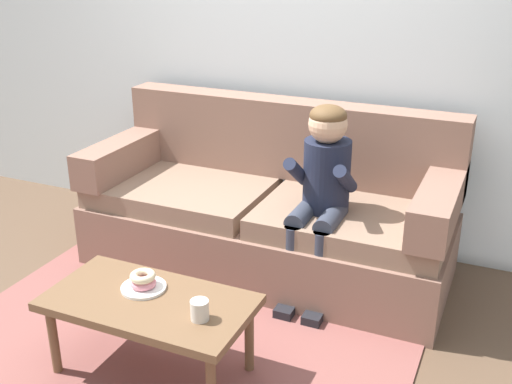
{
  "coord_description": "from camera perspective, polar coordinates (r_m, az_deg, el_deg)",
  "views": [
    {
      "loc": [
        1.43,
        -2.34,
        1.89
      ],
      "look_at": [
        0.19,
        0.45,
        0.65
      ],
      "focal_mm": 43.17,
      "sensor_mm": 36.0,
      "label": 1
    }
  ],
  "objects": [
    {
      "name": "couch",
      "position": [
        3.78,
        1.3,
        -1.89
      ],
      "size": [
        2.19,
        0.9,
        0.99
      ],
      "color": "#846051",
      "rests_on": "ground"
    },
    {
      "name": "area_rug",
      "position": [
        3.16,
        -8.69,
        -14.83
      ],
      "size": [
        2.33,
        1.62,
        0.01
      ],
      "primitive_type": "cube",
      "color": "brown",
      "rests_on": "ground"
    },
    {
      "name": "wall_back",
      "position": [
        4.04,
        3.05,
        15.1
      ],
      "size": [
        8.0,
        0.1,
        2.8
      ],
      "primitive_type": "cube",
      "color": "silver",
      "rests_on": "ground"
    },
    {
      "name": "person_child",
      "position": [
        3.35,
        6.13,
        0.65
      ],
      "size": [
        0.34,
        0.58,
        1.1
      ],
      "color": "#1E2338",
      "rests_on": "ground"
    },
    {
      "name": "coffee_table",
      "position": [
        2.88,
        -9.86,
        -10.5
      ],
      "size": [
        0.94,
        0.5,
        0.4
      ],
      "color": "brown",
      "rests_on": "ground"
    },
    {
      "name": "ground",
      "position": [
        3.33,
        -6.35,
        -12.61
      ],
      "size": [
        10.0,
        10.0,
        0.0
      ],
      "primitive_type": "plane",
      "color": "brown"
    },
    {
      "name": "mug",
      "position": [
        2.66,
        -5.24,
        -10.83
      ],
      "size": [
        0.08,
        0.08,
        0.09
      ],
      "primitive_type": "cylinder",
      "color": "silver",
      "rests_on": "coffee_table"
    },
    {
      "name": "donut",
      "position": [
        2.91,
        -10.4,
        -8.28
      ],
      "size": [
        0.12,
        0.12,
        0.04
      ],
      "primitive_type": "torus",
      "rotation": [
        0.0,
        0.0,
        1.6
      ],
      "color": "pink",
      "rests_on": "plate"
    },
    {
      "name": "toy_controller",
      "position": [
        3.51,
        -13.28,
        -10.7
      ],
      "size": [
        0.23,
        0.09,
        0.05
      ],
      "rotation": [
        0.0,
        0.0,
        0.44
      ],
      "color": "red",
      "rests_on": "ground"
    },
    {
      "name": "donut_second",
      "position": [
        2.9,
        -10.45,
        -7.66
      ],
      "size": [
        0.16,
        0.16,
        0.04
      ],
      "primitive_type": "torus",
      "rotation": [
        0.0,
        0.0,
        2.05
      ],
      "color": "beige",
      "rests_on": "donut"
    },
    {
      "name": "plate",
      "position": [
        2.93,
        -10.37,
        -8.7
      ],
      "size": [
        0.21,
        0.21,
        0.01
      ],
      "primitive_type": "cylinder",
      "color": "white",
      "rests_on": "coffee_table"
    }
  ]
}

